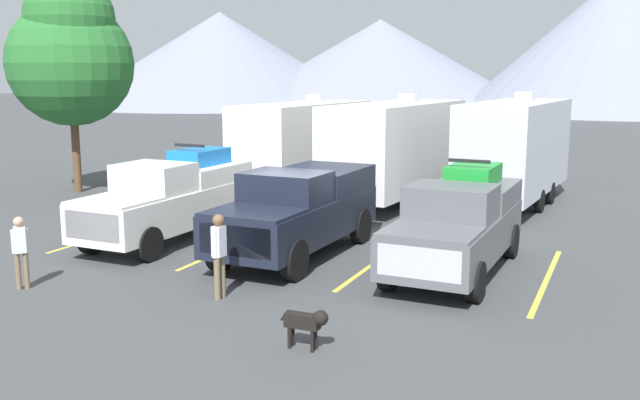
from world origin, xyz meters
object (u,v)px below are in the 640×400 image
(camper_trailer_c, at_px, (516,147))
(person_b, at_px, (20,248))
(pickup_truck_a, at_px, (172,197))
(camper_trailer_b, at_px, (397,146))
(person_a, at_px, (219,250))
(pickup_truck_b, at_px, (299,208))
(pickup_truck_c, at_px, (459,222))
(dog, at_px, (308,322))
(camper_trailer_a, at_px, (304,141))

(camper_trailer_c, distance_m, person_b, 16.23)
(pickup_truck_a, relative_size, person_b, 3.72)
(camper_trailer_b, relative_size, person_b, 5.78)
(camper_trailer_c, bearing_deg, person_a, -106.46)
(pickup_truck_b, relative_size, pickup_truck_c, 1.01)
(pickup_truck_b, bearing_deg, person_b, -129.19)
(camper_trailer_c, relative_size, dog, 9.90)
(camper_trailer_a, bearing_deg, person_b, -90.51)
(pickup_truck_c, relative_size, camper_trailer_a, 0.68)
(person_a, height_order, person_b, person_a)
(camper_trailer_a, relative_size, person_b, 5.32)
(person_a, bearing_deg, person_b, -164.54)
(camper_trailer_b, bearing_deg, person_a, -89.37)
(pickup_truck_a, relative_size, pickup_truck_b, 1.01)
(pickup_truck_a, height_order, camper_trailer_c, camper_trailer_c)
(person_b, bearing_deg, dog, -4.82)
(camper_trailer_b, bearing_deg, camper_trailer_a, 171.30)
(pickup_truck_c, height_order, dog, pickup_truck_c)
(person_a, relative_size, dog, 2.02)
(pickup_truck_a, xyz_separation_m, camper_trailer_b, (3.82, 8.05, 0.82))
(camper_trailer_b, bearing_deg, dog, -78.01)
(camper_trailer_a, height_order, person_a, camper_trailer_a)
(pickup_truck_c, distance_m, person_a, 5.63)
(pickup_truck_b, distance_m, camper_trailer_c, 9.90)
(pickup_truck_a, bearing_deg, pickup_truck_b, -1.01)
(pickup_truck_b, xyz_separation_m, pickup_truck_c, (4.01, 0.16, -0.03))
(pickup_truck_a, distance_m, camper_trailer_a, 8.69)
(pickup_truck_b, height_order, person_b, pickup_truck_b)
(pickup_truck_b, relative_size, camper_trailer_b, 0.64)
(camper_trailer_a, xyz_separation_m, camper_trailer_b, (3.92, -0.60, 0.05))
(pickup_truck_c, xyz_separation_m, person_a, (-3.93, -4.03, -0.14))
(pickup_truck_a, xyz_separation_m, pickup_truck_c, (7.88, 0.09, -0.03))
(pickup_truck_a, relative_size, camper_trailer_c, 0.68)
(pickup_truck_a, distance_m, person_b, 5.10)
(pickup_truck_c, height_order, camper_trailer_b, camper_trailer_b)
(pickup_truck_b, bearing_deg, pickup_truck_a, 178.99)
(camper_trailer_c, bearing_deg, camper_trailer_a, -177.54)
(dog, bearing_deg, pickup_truck_b, 117.01)
(person_a, relative_size, person_b, 1.11)
(pickup_truck_c, distance_m, camper_trailer_b, 8.98)
(dog, bearing_deg, pickup_truck_a, 139.87)
(person_b, bearing_deg, camper_trailer_a, 89.49)
(pickup_truck_a, relative_size, person_a, 3.34)
(person_a, xyz_separation_m, person_b, (-4.17, -1.15, -0.10))
(pickup_truck_b, bearing_deg, camper_trailer_a, 114.50)
(pickup_truck_a, bearing_deg, person_b, -92.46)
(camper_trailer_a, bearing_deg, pickup_truck_c, -47.01)
(pickup_truck_b, relative_size, person_b, 3.68)
(pickup_truck_c, bearing_deg, pickup_truck_b, -177.71)
(camper_trailer_c, relative_size, person_b, 5.47)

